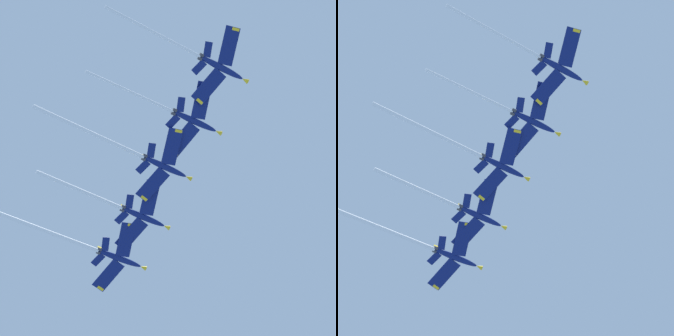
% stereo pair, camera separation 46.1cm
% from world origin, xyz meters
% --- Properties ---
extents(jet_far_left, '(20.17, 40.75, 9.11)m').
position_xyz_m(jet_far_left, '(-12.31, 11.85, 129.35)').
color(jet_far_left, navy).
extents(jet_inner_left, '(20.14, 35.74, 8.26)m').
position_xyz_m(jet_inner_left, '(0.12, 15.37, 129.98)').
color(jet_inner_left, navy).
extents(jet_centre, '(20.14, 41.26, 9.79)m').
position_xyz_m(jet_centre, '(14.47, 13.59, 128.39)').
color(jet_centre, navy).
extents(jet_inner_right, '(20.17, 35.76, 8.40)m').
position_xyz_m(jet_inner_right, '(27.14, 19.84, 130.32)').
color(jet_inner_right, navy).
extents(jet_far_right, '(20.15, 37.45, 8.86)m').
position_xyz_m(jet_far_right, '(41.52, 19.74, 129.19)').
color(jet_far_right, navy).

